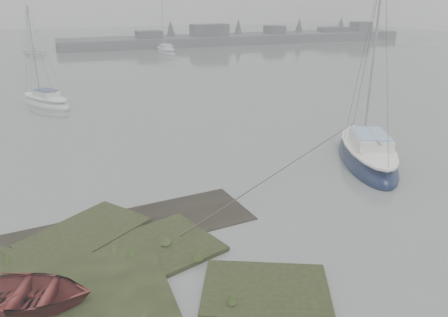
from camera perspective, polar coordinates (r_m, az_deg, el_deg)
ground at (r=40.52m, az=-14.64°, el=8.83°), size 160.00×160.00×0.00m
far_shoreline at (r=78.19m, az=2.79°, el=15.48°), size 60.00×8.00×4.15m
sailboat_main at (r=22.83m, az=18.16°, el=0.35°), size 5.17×7.57×10.22m
sailboat_white at (r=35.68m, az=-22.21°, el=6.82°), size 4.39×5.62×7.74m
sailboat_far_b at (r=64.06m, az=-7.59°, el=13.67°), size 2.42×6.06×8.35m
sailboat_far_c at (r=68.80m, az=-23.51°, el=12.61°), size 4.15×4.04×6.15m
dinghy at (r=12.88m, az=-24.51°, el=-15.81°), size 4.09×3.53×0.71m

